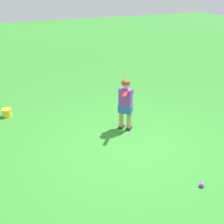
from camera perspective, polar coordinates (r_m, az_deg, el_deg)
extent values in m
plane|color=#2D7528|center=(5.17, 3.46, -6.89)|extent=(40.00, 40.00, 0.00)
cube|color=#232328|center=(5.75, 1.97, -3.05)|extent=(0.17, 0.17, 0.05)
cylinder|color=tan|center=(5.64, 1.93, -1.49)|extent=(0.09, 0.09, 0.34)
cube|color=#232328|center=(5.70, 3.57, -3.36)|extent=(0.17, 0.17, 0.05)
cylinder|color=tan|center=(5.59, 3.56, -1.78)|extent=(0.09, 0.09, 0.34)
cube|color=#2856A8|center=(5.51, 2.79, 0.69)|extent=(0.30, 0.29, 0.16)
cube|color=#753899|center=(5.41, 2.85, 3.10)|extent=(0.29, 0.28, 0.34)
sphere|color=tan|center=(5.31, 2.91, 5.95)|extent=(0.17, 0.17, 0.17)
ellipsoid|color=#563819|center=(5.29, 2.88, 6.22)|extent=(0.24, 0.24, 0.11)
sphere|color=red|center=(5.50, 3.36, 4.47)|extent=(0.04, 0.04, 0.04)
cylinder|color=black|center=(5.41, 3.21, 4.26)|extent=(0.13, 0.11, 0.05)
cylinder|color=red|center=(5.18, 2.79, 3.70)|extent=(0.31, 0.27, 0.11)
sphere|color=red|center=(5.02, 2.46, 3.27)|extent=(0.07, 0.07, 0.07)
cylinder|color=#753899|center=(5.48, 2.91, 4.52)|extent=(0.08, 0.31, 0.14)
cylinder|color=#753899|center=(5.46, 3.58, 4.42)|extent=(0.31, 0.09, 0.14)
sphere|color=purple|center=(4.40, 18.22, -14.24)|extent=(0.07, 0.07, 0.07)
cylinder|color=yellow|center=(6.64, -21.09, -0.15)|extent=(0.20, 0.20, 0.18)
torus|color=yellow|center=(6.61, -21.21, 0.55)|extent=(0.22, 0.22, 0.02)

